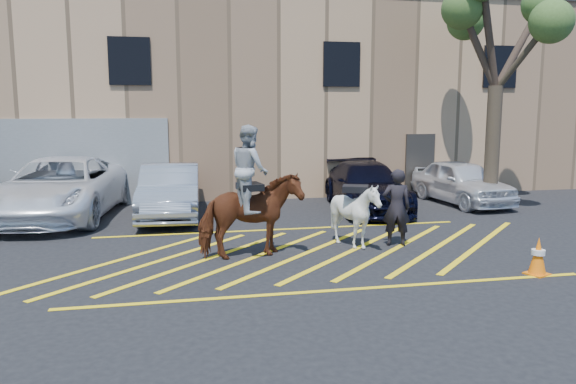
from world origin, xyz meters
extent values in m
plane|color=black|center=(0.00, 0.00, 0.00)|extent=(90.00, 90.00, 0.00)
imported|color=white|center=(-5.93, 5.03, 0.87)|extent=(3.64, 6.55, 1.73)
imported|color=#9C9FAA|center=(-2.85, 4.48, 0.77)|extent=(1.85, 4.72, 1.53)
imported|color=black|center=(3.12, 4.55, 0.72)|extent=(2.53, 5.17, 1.45)
imported|color=white|center=(6.54, 4.91, 0.72)|extent=(2.08, 4.37, 1.44)
imported|color=black|center=(2.24, 0.03, 0.89)|extent=(0.74, 0.58, 1.78)
cube|color=tan|center=(0.00, 12.00, 3.50)|extent=(32.00, 10.00, 7.00)
cube|color=#2D2D30|center=(0.00, 12.00, 7.15)|extent=(32.20, 10.20, 0.30)
cube|color=black|center=(-4.00, 6.96, 4.60)|extent=(1.30, 0.08, 1.50)
cube|color=black|center=(3.00, 6.96, 4.60)|extent=(1.30, 0.08, 1.50)
cube|color=black|center=(9.00, 6.96, 4.60)|extent=(1.30, 0.08, 1.50)
cube|color=#38332D|center=(6.00, 6.96, 1.10)|extent=(1.10, 0.08, 2.20)
cube|color=yellow|center=(-4.20, -0.30, 0.01)|extent=(4.20, 4.20, 0.01)
cube|color=yellow|center=(-3.15, -0.30, 0.01)|extent=(4.20, 4.20, 0.01)
cube|color=yellow|center=(-2.10, -0.30, 0.01)|extent=(4.20, 4.20, 0.01)
cube|color=yellow|center=(-1.05, -0.30, 0.01)|extent=(4.20, 4.20, 0.01)
cube|color=yellow|center=(0.00, -0.30, 0.01)|extent=(4.20, 4.20, 0.01)
cube|color=yellow|center=(1.05, -0.30, 0.01)|extent=(4.20, 4.20, 0.01)
cube|color=yellow|center=(2.10, -0.30, 0.01)|extent=(4.20, 4.20, 0.01)
cube|color=yellow|center=(3.15, -0.30, 0.01)|extent=(4.20, 4.20, 0.01)
cube|color=yellow|center=(4.20, -0.30, 0.01)|extent=(4.20, 4.20, 0.01)
cube|color=yellow|center=(0.00, 2.20, 0.01)|extent=(9.50, 0.12, 0.01)
cube|color=yellow|center=(0.00, -2.80, 0.01)|extent=(9.50, 0.12, 0.01)
imported|color=brown|center=(-1.20, -0.36, 0.90)|extent=(2.27, 1.34, 1.80)
imported|color=#9EA2A9|center=(-1.20, -0.36, 1.90)|extent=(0.84, 1.00, 1.83)
cube|color=black|center=(-1.20, -0.36, 1.53)|extent=(0.55, 0.63, 0.14)
imported|color=silver|center=(1.25, 0.04, 0.76)|extent=(1.66, 1.74, 1.52)
cube|color=black|center=(1.25, 0.04, 1.35)|extent=(0.69, 0.64, 0.14)
cube|color=orange|center=(4.00, -2.67, 0.01)|extent=(0.49, 0.49, 0.03)
cone|color=orange|center=(4.00, -2.67, 0.38)|extent=(0.32, 0.32, 0.70)
cylinder|color=silver|center=(4.00, -2.67, 0.44)|extent=(0.25, 0.25, 0.10)
cylinder|color=#4A3E2D|center=(6.86, 3.71, 1.90)|extent=(0.44, 0.44, 3.80)
cylinder|color=#4A362D|center=(7.64, 3.84, 4.97)|extent=(1.76, 0.51, 2.68)
cylinder|color=#4D402E|center=(6.78, 4.56, 4.80)|extent=(0.33, 1.88, 2.34)
cylinder|color=#413227|center=(6.25, 3.71, 4.85)|extent=(1.40, 0.20, 2.39)
cylinder|color=#403527|center=(7.20, 2.98, 4.59)|extent=(0.78, 1.62, 1.96)
cylinder|color=#413127|center=(6.38, 3.43, 5.20)|extent=(1.16, 0.77, 3.11)
sphere|color=#4E7130|center=(8.42, 3.98, 6.24)|extent=(1.20, 1.20, 1.20)
sphere|color=#476B2E|center=(6.71, 5.42, 5.91)|extent=(1.20, 1.20, 1.20)
sphere|color=#476029|center=(5.64, 3.71, 6.00)|extent=(1.20, 1.20, 1.20)
sphere|color=#486E2F|center=(7.54, 2.25, 5.48)|extent=(1.20, 1.20, 1.20)
camera|label=1|loc=(-2.76, -11.85, 3.19)|focal=35.00mm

